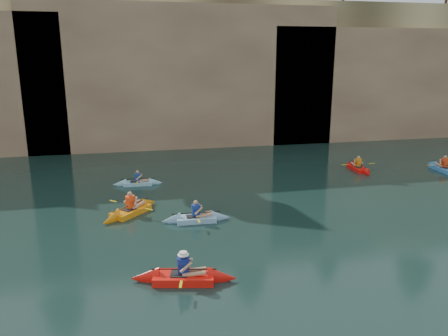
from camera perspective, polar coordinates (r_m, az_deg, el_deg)
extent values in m
plane|color=black|center=(14.52, -0.27, -15.23)|extent=(160.00, 160.00, 0.00)
cube|color=tan|center=(42.43, -9.09, 12.66)|extent=(70.00, 16.00, 12.00)
cube|color=tan|center=(35.27, -4.97, 11.97)|extent=(24.00, 2.40, 11.40)
cube|color=tan|center=(42.82, 23.11, 10.27)|extent=(26.00, 2.40, 9.84)
cube|color=black|center=(34.76, -14.56, 4.72)|extent=(3.50, 1.00, 3.20)
cube|color=black|center=(36.88, 7.79, 6.61)|extent=(5.00, 1.00, 4.50)
cube|color=red|center=(14.79, -5.28, -14.02)|extent=(2.81, 1.39, 0.31)
cone|color=red|center=(14.74, -0.21, -14.07)|extent=(1.10, 0.99, 0.81)
cone|color=red|center=(14.95, -10.28, -13.87)|extent=(1.10, 0.99, 0.81)
cube|color=black|center=(14.75, -5.89, -13.59)|extent=(0.64, 0.61, 0.04)
cube|color=navy|center=(14.60, -5.32, -12.57)|extent=(0.39, 0.29, 0.51)
sphere|color=tan|center=(14.43, -5.35, -11.27)|extent=(0.21, 0.21, 0.21)
cylinder|color=black|center=(14.65, -5.31, -13.01)|extent=(2.11, 0.49, 0.04)
cube|color=yellow|center=(15.52, -5.00, -11.36)|extent=(0.17, 0.43, 0.02)
cube|color=yellow|center=(13.80, -5.66, -14.87)|extent=(0.17, 0.43, 0.02)
cylinder|color=white|center=(14.42, -5.36, -11.12)|extent=(0.37, 0.37, 0.10)
cube|color=orange|center=(20.98, -12.08, -5.50)|extent=(2.50, 2.57, 0.30)
cone|color=orange|center=(21.88, -9.78, -4.55)|extent=(1.26, 1.26, 0.82)
cone|color=orange|center=(20.13, -14.58, -6.52)|extent=(1.26, 1.26, 0.82)
cube|color=black|center=(20.84, -12.37, -5.30)|extent=(0.75, 0.75, 0.04)
cube|color=#FF4615|center=(20.84, -12.14, -4.37)|extent=(0.43, 0.43, 0.55)
sphere|color=tan|center=(20.72, -12.20, -3.34)|extent=(0.23, 0.23, 0.23)
cylinder|color=black|center=(20.88, -12.12, -4.75)|extent=(1.69, 1.78, 0.04)
cube|color=yellow|center=(21.63, -14.27, -4.21)|extent=(0.36, 0.35, 0.02)
cube|color=yellow|center=(20.18, -9.80, -5.32)|extent=(0.36, 0.35, 0.02)
cube|color=#84B4DC|center=(19.66, -3.67, -6.61)|extent=(2.42, 0.86, 0.27)
cone|color=#84B4DC|center=(19.81, -0.41, -6.41)|extent=(0.87, 0.77, 0.74)
cone|color=#84B4DC|center=(19.58, -6.97, -6.79)|extent=(0.87, 0.77, 0.74)
cube|color=black|center=(19.61, -4.11, -6.35)|extent=(0.57, 0.48, 0.04)
cube|color=navy|center=(19.53, -3.68, -5.53)|extent=(0.34, 0.23, 0.50)
sphere|color=tan|center=(19.41, -3.70, -4.54)|extent=(0.21, 0.21, 0.21)
cylinder|color=black|center=(19.57, -3.68, -5.86)|extent=(2.19, 0.11, 0.04)
cube|color=yellow|center=(20.50, -4.01, -4.90)|extent=(0.09, 0.42, 0.02)
cube|color=yellow|center=(18.64, -3.31, -6.90)|extent=(0.09, 0.42, 0.02)
cube|color=red|center=(29.59, 17.08, -0.01)|extent=(0.83, 2.49, 0.26)
cone|color=red|center=(30.59, 16.10, 0.52)|extent=(0.74, 0.90, 0.71)
cone|color=red|center=(28.60, 18.13, -0.58)|extent=(0.74, 0.90, 0.71)
cube|color=black|center=(29.44, 17.22, 0.11)|extent=(0.46, 0.57, 0.04)
cube|color=orange|center=(29.50, 17.13, 0.70)|extent=(0.22, 0.33, 0.48)
sphere|color=tan|center=(29.43, 17.18, 1.34)|extent=(0.20, 0.20, 0.20)
cylinder|color=black|center=(29.53, 17.12, 0.50)|extent=(0.11, 2.10, 0.04)
cube|color=yellow|center=(29.11, 15.45, 0.42)|extent=(0.42, 0.10, 0.02)
cube|color=yellow|center=(29.97, 18.73, 0.57)|extent=(0.42, 0.10, 0.02)
cube|color=#85C3DF|center=(25.50, -11.18, -1.94)|extent=(2.22, 0.82, 0.24)
cone|color=#85C3DF|center=(25.47, -8.88, -1.85)|extent=(0.81, 0.70, 0.65)
cone|color=#85C3DF|center=(25.57, -13.48, -2.02)|extent=(0.81, 0.70, 0.65)
cube|color=black|center=(25.48, -11.53, -1.76)|extent=(0.58, 0.44, 0.04)
cube|color=navy|center=(25.41, -11.22, -1.20)|extent=(0.31, 0.21, 0.43)
sphere|color=tan|center=(25.33, -11.25, -0.52)|extent=(0.18, 0.18, 0.18)
cylinder|color=black|center=(25.43, -11.21, -1.38)|extent=(1.92, 0.17, 0.04)
cube|color=yellow|center=(26.26, -11.13, -0.87)|extent=(0.11, 0.42, 0.02)
cube|color=yellow|center=(24.60, -11.29, -1.92)|extent=(0.11, 0.42, 0.02)
cube|color=#438EE4|center=(31.45, 26.78, -0.09)|extent=(0.94, 2.77, 0.28)
cone|color=#438EE4|center=(32.46, 25.48, 0.47)|extent=(0.81, 1.00, 0.76)
cube|color=black|center=(31.31, 26.96, 0.03)|extent=(0.50, 0.57, 0.04)
cube|color=#EA3E13|center=(31.36, 26.87, 0.62)|extent=(0.24, 0.36, 0.51)
sphere|color=tan|center=(31.29, 26.94, 1.28)|extent=(0.21, 0.21, 0.21)
cylinder|color=black|center=(31.39, 26.84, 0.40)|extent=(0.16, 2.25, 0.04)
cube|color=yellow|center=(30.80, 25.30, 0.33)|extent=(0.42, 0.10, 0.02)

